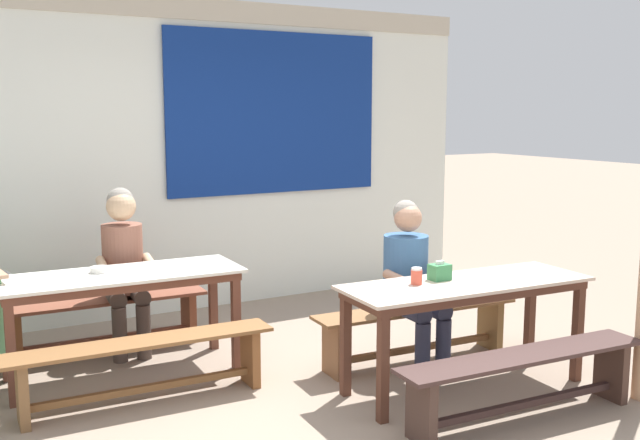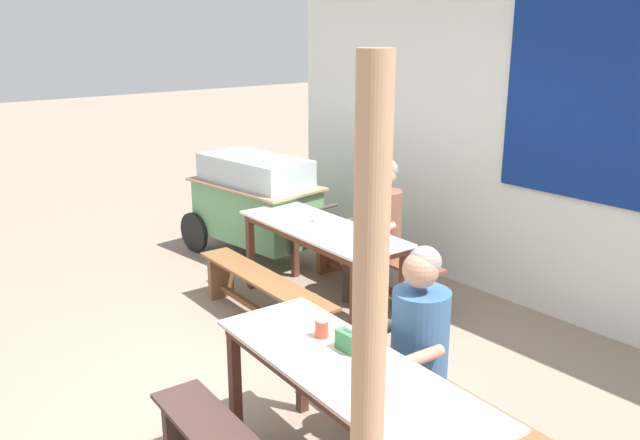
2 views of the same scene
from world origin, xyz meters
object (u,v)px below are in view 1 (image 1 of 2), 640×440
at_px(condiment_jar, 417,276).
at_px(tissue_box, 440,272).
at_px(dining_table_far, 121,284).
at_px(bench_far_back, 107,316).
at_px(soup_bowl, 100,270).
at_px(person_center_facing, 124,259).
at_px(bench_far_front, 144,361).
at_px(bench_near_back, 416,325).
at_px(person_right_near_table, 411,275).
at_px(bench_near_front, 524,375).
at_px(dining_table_near, 466,293).

bearing_deg(condiment_jar, tissue_box, 5.71).
distance_m(dining_table_far, bench_far_back, 0.71).
bearing_deg(soup_bowl, tissue_box, -35.27).
distance_m(person_center_facing, condiment_jar, 2.35).
bearing_deg(soup_bowl, bench_far_front, -81.43).
height_order(bench_far_back, bench_near_back, same).
bearing_deg(bench_near_back, bench_far_front, 173.43).
bearing_deg(bench_far_front, person_right_near_table, -8.76).
height_order(dining_table_far, condiment_jar, condiment_jar).
relative_size(bench_far_back, person_right_near_table, 1.27).
xyz_separation_m(person_center_facing, person_right_near_table, (1.73, -1.42, -0.04)).
distance_m(bench_far_front, person_right_near_table, 1.98).
height_order(dining_table_far, bench_far_front, dining_table_far).
bearing_deg(condiment_jar, person_right_near_table, 57.29).
xyz_separation_m(bench_far_back, bench_far_front, (-0.05, -1.18, -0.00)).
bearing_deg(condiment_jar, bench_near_front, -65.94).
bearing_deg(bench_near_front, bench_far_front, 144.05).
distance_m(dining_table_far, tissue_box, 2.25).
bearing_deg(person_center_facing, bench_near_front, -55.16).
bearing_deg(dining_table_far, bench_near_front, -46.16).
distance_m(bench_far_back, tissue_box, 2.66).
xyz_separation_m(person_center_facing, tissue_box, (1.67, -1.82, 0.06)).
xyz_separation_m(dining_table_far, bench_far_front, (-0.02, -0.59, -0.39)).
distance_m(dining_table_near, condiment_jar, 0.39).
distance_m(person_center_facing, soup_bowl, 0.53).
height_order(dining_table_far, tissue_box, tissue_box).
distance_m(dining_table_near, bench_near_front, 0.70).
relative_size(dining_table_far, soup_bowl, 13.09).
distance_m(person_center_facing, person_right_near_table, 2.24).
relative_size(bench_near_front, person_right_near_table, 1.41).
distance_m(bench_far_back, person_right_near_table, 2.42).
relative_size(bench_near_front, condiment_jar, 15.56).
distance_m(bench_far_front, bench_near_back, 2.04).
relative_size(condiment_jar, soup_bowl, 0.86).
distance_m(bench_far_back, bench_near_front, 3.22).
bearing_deg(bench_near_back, person_center_facing, 143.66).
bearing_deg(person_center_facing, dining_table_far, -107.04).
xyz_separation_m(bench_far_back, tissue_box, (1.81, -1.89, 0.52)).
bearing_deg(soup_bowl, person_center_facing, 56.70).
bearing_deg(condiment_jar, person_center_facing, 128.29).
bearing_deg(condiment_jar, dining_table_near, -16.13).
height_order(dining_table_near, person_right_near_table, person_right_near_table).
xyz_separation_m(bench_near_back, person_center_facing, (-1.84, 1.35, 0.46)).
bearing_deg(dining_table_near, soup_bowl, 144.26).
xyz_separation_m(bench_near_front, person_center_facing, (-1.77, 2.54, 0.45)).
bearing_deg(tissue_box, soup_bowl, 144.73).
height_order(person_right_near_table, soup_bowl, person_right_near_table).
distance_m(tissue_box, condiment_jar, 0.21).
relative_size(bench_near_back, soup_bowl, 12.72).
height_order(bench_far_front, person_center_facing, person_center_facing).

